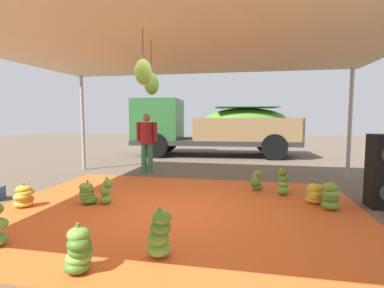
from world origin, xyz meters
TOP-DOWN VIEW (x-y plane):
  - ground_plane at (0.00, 3.00)m, footprint 40.00×40.00m
  - tarp_orange at (0.00, 0.00)m, footprint 6.49×5.14m
  - tent_canopy at (-0.00, -0.09)m, footprint 8.00×7.00m
  - banana_bunch_0 at (-1.72, -0.01)m, footprint 0.44×0.43m
  - banana_bunch_1 at (1.96, 1.40)m, footprint 0.34×0.38m
  - banana_bunch_2 at (-0.49, -2.24)m, footprint 0.38×0.37m
  - banana_bunch_3 at (0.23, -1.71)m, footprint 0.38×0.39m
  - banana_bunch_5 at (-1.37, 0.07)m, footprint 0.32×0.31m
  - banana_bunch_6 at (2.49, 0.85)m, footprint 0.48×0.48m
  - banana_bunch_7 at (2.67, 0.50)m, footprint 0.43×0.44m
  - banana_bunch_8 at (-2.75, -0.39)m, footprint 0.46×0.46m
  - banana_bunch_9 at (1.43, 1.65)m, footprint 0.32×0.32m
  - cargo_truck_main at (-0.33, 7.48)m, footprint 6.96×2.84m
  - worker_0 at (-1.72, 3.29)m, footprint 0.64×0.39m
  - speaker_stack at (3.64, 0.85)m, footprint 0.51×0.48m

SIDE VIEW (x-z plane):
  - ground_plane at x=0.00m, z-range 0.00..0.00m
  - tarp_orange at x=0.00m, z-range 0.00..0.01m
  - banana_bunch_6 at x=2.49m, z-range -0.02..0.40m
  - banana_bunch_8 at x=-2.75m, z-range -0.03..0.42m
  - banana_bunch_0 at x=-1.72m, z-range -0.03..0.43m
  - banana_bunch_9 at x=1.43m, z-range -0.02..0.48m
  - banana_bunch_5 at x=-1.37m, z-range -0.02..0.48m
  - banana_bunch_2 at x=-0.49m, z-range -0.03..0.50m
  - banana_bunch_7 at x=2.67m, z-range -0.02..0.50m
  - banana_bunch_3 at x=0.23m, z-range -0.03..0.55m
  - banana_bunch_1 at x=1.96m, z-range -0.03..0.57m
  - speaker_stack at x=3.64m, z-range 0.00..1.33m
  - worker_0 at x=-1.72m, z-range 0.15..1.89m
  - cargo_truck_main at x=-0.33m, z-range 0.07..2.47m
  - tent_canopy at x=0.00m, z-range 1.38..4.33m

